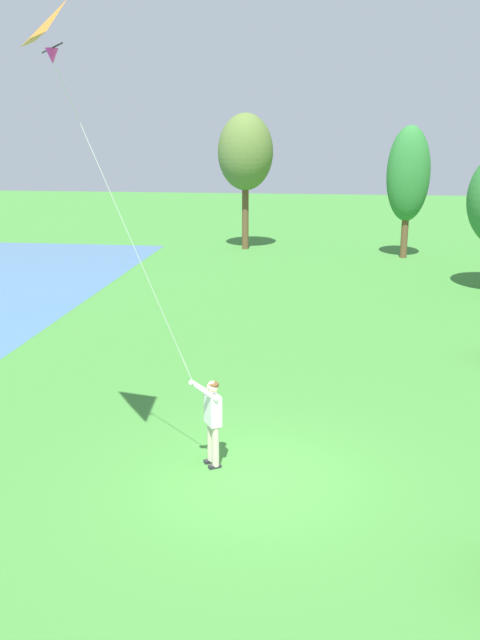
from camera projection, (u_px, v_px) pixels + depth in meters
ground_plane at (254, 479)px, 12.77m from camera, size 120.00×120.00×0.00m
person_kite_flyer at (212, 415)px, 13.02m from camera, size 0.62×0.53×1.83m
flying_kite at (68, 35)px, 10.37m from camera, size 2.29×1.76×6.34m
tree_horizon_far at (408, 175)px, 33.95m from camera, size 2.13×1.75×6.54m
tree_lakeside_far at (245, 153)px, 36.27m from camera, size 2.93×2.90×7.18m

